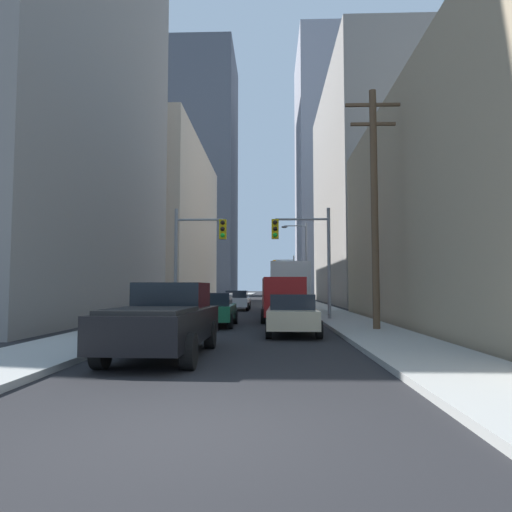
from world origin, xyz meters
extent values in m
plane|color=black|center=(0.00, 0.00, 0.00)|extent=(400.00, 400.00, 0.00)
cube|color=#9E9E99|center=(-4.87, 50.00, 0.07)|extent=(2.77, 160.00, 0.15)
cube|color=#9E9E99|center=(4.87, 50.00, 0.07)|extent=(2.77, 160.00, 0.15)
cube|color=silver|center=(2.44, 28.41, 1.95)|extent=(2.90, 11.58, 2.90)
cube|color=black|center=(1.18, 28.41, 2.47)|extent=(0.39, 10.57, 0.80)
cube|color=red|center=(1.18, 28.41, 1.37)|extent=(0.39, 10.57, 0.28)
cylinder|color=black|center=(1.26, 32.44, 0.50)|extent=(0.32, 1.00, 1.00)
cylinder|color=black|center=(3.61, 32.44, 0.50)|extent=(0.32, 1.00, 1.00)
cylinder|color=black|center=(1.26, 25.19, 0.50)|extent=(0.32, 1.00, 1.00)
cylinder|color=black|center=(3.61, 25.19, 0.50)|extent=(0.32, 1.00, 1.00)
cube|color=black|center=(-1.72, 6.07, 0.80)|extent=(2.16, 5.46, 0.80)
cube|color=black|center=(-1.72, 7.04, 1.55)|extent=(1.85, 1.85, 0.70)
cube|color=black|center=(-1.72, 4.72, 1.25)|extent=(1.83, 2.43, 0.10)
cylinder|color=black|center=(-2.68, 7.80, 0.40)|extent=(0.28, 0.80, 0.80)
cylinder|color=black|center=(-0.76, 7.80, 0.40)|extent=(0.28, 0.80, 0.80)
cylinder|color=black|center=(-2.68, 4.34, 0.40)|extent=(0.28, 0.80, 0.80)
cylinder|color=black|center=(-0.76, 4.34, 0.40)|extent=(0.28, 0.80, 0.80)
cube|color=maroon|center=(1.60, 18.37, 1.31)|extent=(2.17, 5.26, 1.90)
cube|color=black|center=(1.60, 20.98, 1.73)|extent=(1.76, 0.08, 0.60)
cylinder|color=black|center=(0.64, 20.04, 0.36)|extent=(0.24, 0.72, 0.72)
cylinder|color=black|center=(2.56, 20.04, 0.36)|extent=(0.24, 0.72, 0.72)
cylinder|color=black|center=(0.64, 16.71, 0.36)|extent=(0.24, 0.72, 0.72)
cylinder|color=black|center=(2.56, 16.71, 0.36)|extent=(0.24, 0.72, 0.72)
cube|color=#C6B793|center=(1.80, 11.61, 0.65)|extent=(1.89, 4.24, 0.65)
cube|color=black|center=(1.80, 11.46, 1.25)|extent=(1.62, 1.93, 0.55)
cylinder|color=black|center=(0.93, 12.95, 0.32)|extent=(0.22, 0.64, 0.64)
cylinder|color=black|center=(2.66, 12.95, 0.32)|extent=(0.22, 0.64, 0.64)
cylinder|color=black|center=(0.93, 10.27, 0.32)|extent=(0.22, 0.64, 0.64)
cylinder|color=black|center=(2.66, 10.27, 0.32)|extent=(0.22, 0.64, 0.64)
cube|color=#195938|center=(-1.60, 15.28, 0.65)|extent=(1.85, 4.22, 0.65)
cube|color=black|center=(-1.60, 15.13, 1.25)|extent=(1.61, 1.92, 0.55)
cylinder|color=black|center=(-2.46, 16.62, 0.32)|extent=(0.22, 0.64, 0.64)
cylinder|color=black|center=(-0.73, 16.62, 0.32)|extent=(0.22, 0.64, 0.64)
cylinder|color=black|center=(-2.46, 13.93, 0.32)|extent=(0.22, 0.64, 0.64)
cylinder|color=black|center=(-0.73, 13.93, 0.32)|extent=(0.22, 0.64, 0.64)
cube|color=white|center=(-1.60, 29.70, 0.65)|extent=(1.85, 4.22, 0.65)
cube|color=black|center=(-1.60, 29.55, 1.25)|extent=(1.61, 1.92, 0.55)
cylinder|color=black|center=(-2.46, 31.05, 0.32)|extent=(0.22, 0.64, 0.64)
cylinder|color=black|center=(-0.74, 31.05, 0.32)|extent=(0.22, 0.64, 0.64)
cylinder|color=black|center=(-2.46, 28.36, 0.32)|extent=(0.22, 0.64, 0.64)
cylinder|color=black|center=(-0.74, 28.36, 0.32)|extent=(0.22, 0.64, 0.64)
cylinder|color=gray|center=(-4.09, 18.65, 3.00)|extent=(0.18, 0.18, 6.00)
cylinder|color=gray|center=(-2.83, 18.65, 5.40)|extent=(2.53, 0.12, 0.12)
cube|color=gold|center=(-1.56, 18.65, 4.88)|extent=(0.38, 0.30, 1.05)
sphere|color=black|center=(-1.56, 18.48, 5.21)|extent=(0.24, 0.24, 0.24)
sphere|color=black|center=(-1.56, 18.48, 4.88)|extent=(0.24, 0.24, 0.24)
sphere|color=#19D833|center=(-1.56, 18.48, 4.54)|extent=(0.24, 0.24, 0.24)
cylinder|color=gray|center=(4.09, 18.65, 3.00)|extent=(0.18, 0.18, 6.00)
cylinder|color=gray|center=(2.66, 18.65, 5.40)|extent=(2.85, 0.12, 0.12)
cube|color=gold|center=(1.24, 18.65, 4.88)|extent=(0.38, 0.30, 1.05)
sphere|color=black|center=(1.24, 18.48, 5.21)|extent=(0.24, 0.24, 0.24)
sphere|color=black|center=(1.24, 18.48, 4.88)|extent=(0.24, 0.24, 0.24)
sphere|color=#19D833|center=(1.24, 18.48, 4.54)|extent=(0.24, 0.24, 0.24)
cylinder|color=gray|center=(4.09, 55.42, 3.00)|extent=(0.18, 0.18, 6.00)
cylinder|color=gray|center=(2.78, 55.42, 5.40)|extent=(2.62, 0.12, 0.12)
cube|color=gold|center=(1.47, 55.42, 4.88)|extent=(0.38, 0.30, 1.05)
sphere|color=red|center=(1.47, 55.25, 5.21)|extent=(0.24, 0.24, 0.24)
sphere|color=black|center=(1.47, 55.25, 4.88)|extent=(0.24, 0.24, 0.24)
sphere|color=black|center=(1.47, 55.25, 4.54)|extent=(0.24, 0.24, 0.24)
cylinder|color=brown|center=(5.15, 12.59, 4.88)|extent=(0.28, 0.28, 9.75)
cube|color=brown|center=(5.15, 12.59, 9.15)|extent=(2.20, 0.12, 0.12)
cube|color=brown|center=(5.15, 12.59, 8.35)|extent=(1.80, 0.12, 0.12)
cylinder|color=gray|center=(4.19, 35.29, 3.75)|extent=(0.16, 0.16, 7.50)
cylinder|color=gray|center=(3.21, 35.29, 7.30)|extent=(1.95, 0.10, 0.10)
ellipsoid|color=#4C4C51|center=(2.24, 35.29, 7.20)|extent=(0.56, 0.32, 0.20)
cube|color=#B7A893|center=(-14.50, 47.10, 9.09)|extent=(15.12, 27.08, 18.18)
cube|color=#4C515B|center=(-14.00, 89.53, 25.89)|extent=(14.71, 18.91, 51.78)
cube|color=gray|center=(15.75, 46.54, 12.68)|extent=(16.92, 28.19, 25.36)
cube|color=#93939E|center=(17.45, 91.12, 26.85)|extent=(21.24, 23.06, 53.70)
camera|label=1|loc=(1.01, -5.51, 1.78)|focal=31.93mm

